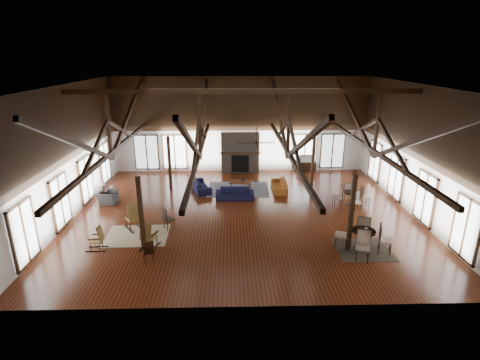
{
  "coord_description": "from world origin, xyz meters",
  "views": [
    {
      "loc": [
        -0.61,
        -16.53,
        7.3
      ],
      "look_at": [
        -0.15,
        1.0,
        1.36
      ],
      "focal_mm": 28.0,
      "sensor_mm": 36.0,
      "label": 1
    }
  ],
  "objects_px": {
    "armchair": "(107,197)",
    "cafe_table_far": "(351,196)",
    "sofa_navy_left": "(200,185)",
    "tv_console": "(306,166)",
    "sofa_orange": "(279,185)",
    "cafe_table_near": "(363,236)",
    "coffee_table": "(241,182)",
    "sofa_navy_front": "(235,194)"
  },
  "relations": [
    {
      "from": "armchair",
      "to": "cafe_table_near",
      "type": "height_order",
      "value": "cafe_table_near"
    },
    {
      "from": "coffee_table",
      "to": "cafe_table_far",
      "type": "xyz_separation_m",
      "value": [
        5.52,
        -2.44,
        0.06
      ]
    },
    {
      "from": "sofa_navy_left",
      "to": "cafe_table_far",
      "type": "xyz_separation_m",
      "value": [
        7.78,
        -2.39,
        0.19
      ]
    },
    {
      "from": "sofa_navy_left",
      "to": "sofa_orange",
      "type": "distance_m",
      "value": 4.43
    },
    {
      "from": "sofa_navy_front",
      "to": "coffee_table",
      "type": "distance_m",
      "value": 1.48
    },
    {
      "from": "coffee_table",
      "to": "cafe_table_far",
      "type": "height_order",
      "value": "cafe_table_far"
    },
    {
      "from": "sofa_navy_front",
      "to": "armchair",
      "type": "height_order",
      "value": "armchair"
    },
    {
      "from": "sofa_orange",
      "to": "cafe_table_far",
      "type": "bearing_deg",
      "value": 56.48
    },
    {
      "from": "sofa_navy_front",
      "to": "cafe_table_near",
      "type": "xyz_separation_m",
      "value": [
        4.93,
        -5.5,
        0.27
      ]
    },
    {
      "from": "sofa_navy_left",
      "to": "coffee_table",
      "type": "distance_m",
      "value": 2.27
    },
    {
      "from": "coffee_table",
      "to": "cafe_table_near",
      "type": "height_order",
      "value": "cafe_table_near"
    },
    {
      "from": "sofa_navy_front",
      "to": "sofa_navy_left",
      "type": "bearing_deg",
      "value": 144.78
    },
    {
      "from": "armchair",
      "to": "cafe_table_far",
      "type": "xyz_separation_m",
      "value": [
        12.41,
        -0.59,
        0.17
      ]
    },
    {
      "from": "coffee_table",
      "to": "tv_console",
      "type": "xyz_separation_m",
      "value": [
        4.36,
        3.41,
        -0.11
      ]
    },
    {
      "from": "cafe_table_near",
      "to": "sofa_navy_left",
      "type": "bearing_deg",
      "value": 134.82
    },
    {
      "from": "tv_console",
      "to": "sofa_orange",
      "type": "bearing_deg",
      "value": -121.78
    },
    {
      "from": "sofa_navy_front",
      "to": "armchair",
      "type": "bearing_deg",
      "value": -175.83
    },
    {
      "from": "sofa_navy_left",
      "to": "sofa_orange",
      "type": "height_order",
      "value": "sofa_navy_left"
    },
    {
      "from": "sofa_navy_left",
      "to": "cafe_table_near",
      "type": "bearing_deg",
      "value": -153.76
    },
    {
      "from": "cafe_table_far",
      "to": "sofa_orange",
      "type": "bearing_deg",
      "value": 145.53
    },
    {
      "from": "armchair",
      "to": "tv_console",
      "type": "relative_size",
      "value": 0.8
    },
    {
      "from": "sofa_navy_left",
      "to": "coffee_table",
      "type": "xyz_separation_m",
      "value": [
        2.27,
        0.05,
        0.13
      ]
    },
    {
      "from": "sofa_navy_front",
      "to": "cafe_table_near",
      "type": "distance_m",
      "value": 7.39
    },
    {
      "from": "cafe_table_far",
      "to": "sofa_navy_left",
      "type": "bearing_deg",
      "value": 162.96
    },
    {
      "from": "tv_console",
      "to": "cafe_table_near",
      "type": "bearing_deg",
      "value": -88.81
    },
    {
      "from": "sofa_navy_front",
      "to": "tv_console",
      "type": "bearing_deg",
      "value": 46.29
    },
    {
      "from": "sofa_navy_left",
      "to": "armchair",
      "type": "distance_m",
      "value": 4.96
    },
    {
      "from": "sofa_navy_front",
      "to": "cafe_table_far",
      "type": "height_order",
      "value": "cafe_table_far"
    },
    {
      "from": "sofa_orange",
      "to": "cafe_table_near",
      "type": "bearing_deg",
      "value": 20.47
    },
    {
      "from": "sofa_navy_left",
      "to": "cafe_table_far",
      "type": "height_order",
      "value": "cafe_table_far"
    },
    {
      "from": "armchair",
      "to": "sofa_orange",
      "type": "bearing_deg",
      "value": -76.59
    },
    {
      "from": "sofa_navy_front",
      "to": "cafe_table_far",
      "type": "bearing_deg",
      "value": -9.23
    },
    {
      "from": "cafe_table_far",
      "to": "tv_console",
      "type": "height_order",
      "value": "cafe_table_far"
    },
    {
      "from": "sofa_orange",
      "to": "cafe_table_near",
      "type": "height_order",
      "value": "cafe_table_near"
    },
    {
      "from": "sofa_orange",
      "to": "coffee_table",
      "type": "height_order",
      "value": "sofa_orange"
    },
    {
      "from": "sofa_navy_left",
      "to": "cafe_table_near",
      "type": "xyz_separation_m",
      "value": [
        6.84,
        -6.88,
        0.27
      ]
    },
    {
      "from": "armchair",
      "to": "cafe_table_near",
      "type": "relative_size",
      "value": 0.45
    },
    {
      "from": "coffee_table",
      "to": "sofa_navy_left",
      "type": "bearing_deg",
      "value": -169.84
    },
    {
      "from": "sofa_orange",
      "to": "coffee_table",
      "type": "xyz_separation_m",
      "value": [
        -2.16,
        0.13,
        0.14
      ]
    },
    {
      "from": "armchair",
      "to": "tv_console",
      "type": "height_order",
      "value": "armchair"
    },
    {
      "from": "sofa_navy_front",
      "to": "coffee_table",
      "type": "height_order",
      "value": "sofa_navy_front"
    },
    {
      "from": "sofa_navy_left",
      "to": "armchair",
      "type": "height_order",
      "value": "armchair"
    }
  ]
}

